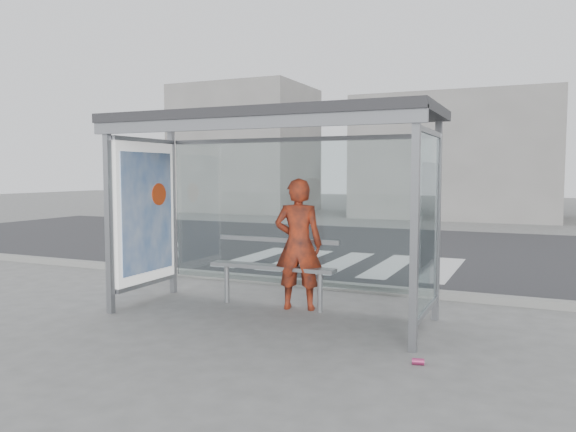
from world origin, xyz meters
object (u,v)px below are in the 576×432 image
object	(u,v)px
person	(298,244)
soda_can	(418,362)
bus_shelter	(245,163)
bench	(272,267)

from	to	relation	value
person	soda_can	world-z (taller)	person
person	soda_can	bearing A→B (deg)	127.36
bus_shelter	person	world-z (taller)	bus_shelter
bench	soda_can	world-z (taller)	bench
bench	soda_can	distance (m)	2.85
bus_shelter	bench	size ratio (longest dim) A/B	2.31
bus_shelter	person	size ratio (longest dim) A/B	2.38
bus_shelter	bench	distance (m)	1.50
person	bench	bearing A→B (deg)	-10.12
bench	person	bearing A→B (deg)	3.15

